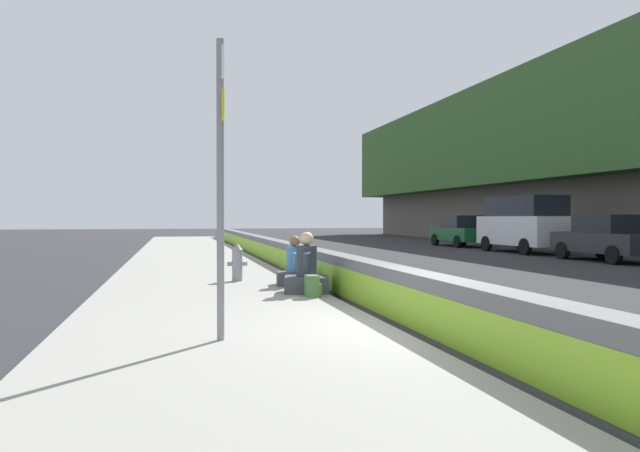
% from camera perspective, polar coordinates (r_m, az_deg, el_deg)
% --- Properties ---
extents(ground_plane, '(160.00, 160.00, 0.00)m').
position_cam_1_polar(ground_plane, '(8.49, 10.01, -10.15)').
color(ground_plane, '#2B2B2D').
rests_on(ground_plane, ground).
extents(sidewalk_strip, '(80.00, 4.40, 0.14)m').
position_cam_1_polar(sidewalk_strip, '(7.83, -8.41, -10.56)').
color(sidewalk_strip, gray).
rests_on(sidewalk_strip, ground_plane).
extents(jersey_barrier, '(76.00, 0.45, 0.85)m').
position_cam_1_polar(jersey_barrier, '(8.42, 9.99, -7.32)').
color(jersey_barrier, slate).
rests_on(jersey_barrier, ground_plane).
extents(route_sign_post, '(0.44, 0.09, 3.60)m').
position_cam_1_polar(route_sign_post, '(7.41, -9.27, 5.44)').
color(route_sign_post, gray).
rests_on(route_sign_post, sidewalk_strip).
extents(fire_hydrant, '(0.26, 0.46, 0.88)m').
position_cam_1_polar(fire_hydrant, '(14.24, -7.75, -3.31)').
color(fire_hydrant, gray).
rests_on(fire_hydrant, sidewalk_strip).
extents(seated_person_foreground, '(0.89, 0.98, 1.19)m').
position_cam_1_polar(seated_person_foreground, '(11.95, -1.26, -4.47)').
color(seated_person_foreground, '#424247').
rests_on(seated_person_foreground, sidewalk_strip).
extents(seated_person_middle, '(0.74, 0.84, 1.07)m').
position_cam_1_polar(seated_person_middle, '(13.28, -2.37, -4.09)').
color(seated_person_middle, '#424247').
rests_on(seated_person_middle, sidewalk_strip).
extents(backpack, '(0.32, 0.28, 0.40)m').
position_cam_1_polar(backpack, '(11.33, -0.72, -5.66)').
color(backpack, '#4C7A3D').
rests_on(backpack, sidewalk_strip).
extents(parked_car_third, '(4.53, 2.01, 1.71)m').
position_cam_1_polar(parked_car_third, '(24.61, 25.33, -1.01)').
color(parked_car_third, '#28282D').
rests_on(parked_car_third, ground_plane).
extents(parked_car_fourth, '(5.11, 2.13, 2.56)m').
position_cam_1_polar(parked_car_fourth, '(29.18, 18.52, 0.27)').
color(parked_car_fourth, silver).
rests_on(parked_car_fourth, ground_plane).
extents(parked_car_midline, '(4.51, 1.96, 1.71)m').
position_cam_1_polar(parked_car_midline, '(34.57, 13.02, -0.44)').
color(parked_car_midline, '#145128').
rests_on(parked_car_midline, ground_plane).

